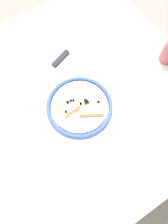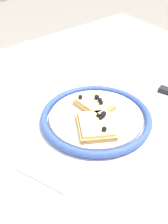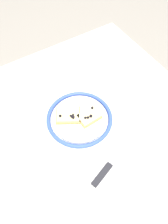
{
  "view_description": "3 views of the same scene",
  "coord_description": "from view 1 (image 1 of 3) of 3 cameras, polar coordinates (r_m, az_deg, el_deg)",
  "views": [
    {
      "loc": [
        -0.31,
        0.16,
        1.45
      ],
      "look_at": [
        -0.08,
        0.01,
        0.72
      ],
      "focal_mm": 34.95,
      "sensor_mm": 36.0,
      "label": 1
    },
    {
      "loc": [
        -0.39,
        -0.38,
        1.14
      ],
      "look_at": [
        -0.07,
        0.03,
        0.73
      ],
      "focal_mm": 49.1,
      "sensor_mm": 36.0,
      "label": 2
    },
    {
      "loc": [
        0.34,
        -0.21,
        1.42
      ],
      "look_at": [
        -0.06,
        0.04,
        0.72
      ],
      "focal_mm": 36.13,
      "sensor_mm": 36.0,
      "label": 3
    }
  ],
  "objects": [
    {
      "name": "dining_table",
      "position": [
        0.89,
        -2.12,
        2.08
      ],
      "size": [
        0.92,
        0.92,
        0.71
      ],
      "color": "white",
      "rests_on": "ground_plane"
    },
    {
      "name": "pizza_slice_near",
      "position": [
        0.78,
        -3.72,
        1.85
      ],
      "size": [
        0.06,
        0.08,
        0.03
      ],
      "color": "tan",
      "rests_on": "plate"
    },
    {
      "name": "ground_plane",
      "position": [
        1.49,
        -1.28,
        -7.44
      ],
      "size": [
        6.0,
        6.0,
        0.0
      ],
      "primitive_type": "plane",
      "color": "gray"
    },
    {
      "name": "knife",
      "position": [
        0.89,
        -7.54,
        12.31
      ],
      "size": [
        0.1,
        0.23,
        0.01
      ],
      "color": "silver",
      "rests_on": "dining_table"
    },
    {
      "name": "plate",
      "position": [
        0.79,
        -1.18,
        1.49
      ],
      "size": [
        0.24,
        0.24,
        0.02
      ],
      "color": "white",
      "rests_on": "dining_table"
    },
    {
      "name": "pizza_slice_far",
      "position": [
        0.78,
        1.77,
        1.5
      ],
      "size": [
        0.11,
        0.11,
        0.03
      ],
      "color": "tan",
      "rests_on": "plate"
    },
    {
      "name": "fork",
      "position": [
        0.76,
        8.34,
        -9.69
      ],
      "size": [
        0.08,
        0.19,
        0.0
      ],
      "color": "silver",
      "rests_on": "dining_table"
    }
  ]
}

